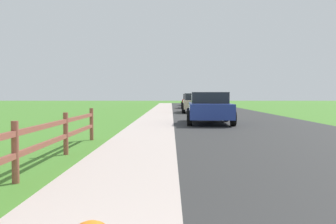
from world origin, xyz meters
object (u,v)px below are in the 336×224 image
(parked_car_beige, at_px, (196,103))
(parked_suv_blue, at_px, (209,108))
(parked_car_white, at_px, (191,99))
(parked_car_red, at_px, (191,101))

(parked_car_beige, bearing_deg, parked_suv_blue, -90.48)
(parked_car_beige, relative_size, parked_car_white, 0.96)
(parked_car_red, bearing_deg, parked_car_beige, -91.02)
(parked_suv_blue, distance_m, parked_car_white, 29.74)
(parked_car_red, xyz_separation_m, parked_car_white, (0.51, 9.53, 0.05))
(parked_suv_blue, relative_size, parked_car_white, 0.96)
(parked_suv_blue, bearing_deg, parked_car_beige, 89.52)
(parked_car_red, bearing_deg, parked_car_white, 86.94)
(parked_car_red, distance_m, parked_car_white, 9.55)
(parked_car_white, bearing_deg, parked_car_beige, -92.05)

